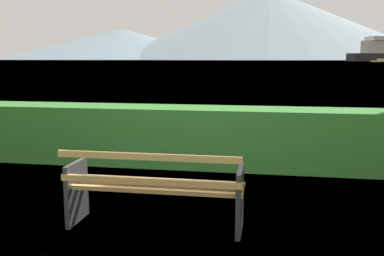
# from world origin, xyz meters

# --- Properties ---
(ground_plane) EXTENTS (1400.00, 1400.00, 0.00)m
(ground_plane) POSITION_xyz_m (0.00, 0.00, 0.00)
(ground_plane) COLOR #567A38
(water_surface) EXTENTS (620.00, 620.00, 0.00)m
(water_surface) POSITION_xyz_m (0.00, 308.35, 0.00)
(water_surface) COLOR #7A99A8
(water_surface) RESTS_ON ground_plane
(park_bench) EXTENTS (1.88, 0.57, 0.87)m
(park_bench) POSITION_xyz_m (0.00, -0.06, 0.43)
(park_bench) COLOR tan
(park_bench) RESTS_ON ground_plane
(hedge_row) EXTENTS (11.31, 0.87, 0.98)m
(hedge_row) POSITION_xyz_m (0.00, 2.77, 0.49)
(hedge_row) COLOR #2D6B28
(hedge_row) RESTS_ON ground_plane
(fishing_boat_near) EXTENTS (8.87, 7.15, 1.55)m
(fishing_boat_near) POSITION_xyz_m (53.06, 215.63, 0.54)
(fishing_boat_near) COLOR gold
(fishing_boat_near) RESTS_ON water_surface
(distant_hills) EXTENTS (844.42, 438.80, 88.99)m
(distant_hills) POSITION_xyz_m (59.62, 589.36, 34.59)
(distant_hills) COLOR slate
(distant_hills) RESTS_ON ground_plane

